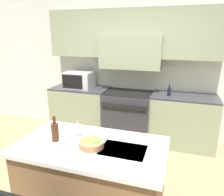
# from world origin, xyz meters

# --- Properties ---
(ground_plane) EXTENTS (10.00, 10.00, 0.00)m
(ground_plane) POSITION_xyz_m (0.00, 0.00, 0.00)
(ground_plane) COLOR #997F5B
(back_cabinetry) EXTENTS (10.00, 0.46, 2.70)m
(back_cabinetry) POSITION_xyz_m (0.00, 1.98, 1.58)
(back_cabinetry) COLOR silver
(back_cabinetry) RESTS_ON ground_plane
(back_counter) EXTENTS (3.14, 0.62, 0.93)m
(back_counter) POSITION_xyz_m (-0.00, 1.73, 0.47)
(back_counter) COLOR gray
(back_counter) RESTS_ON ground_plane
(range_stove) EXTENTS (0.88, 0.70, 0.92)m
(range_stove) POSITION_xyz_m (0.00, 1.71, 0.46)
(range_stove) COLOR #2D2D33
(range_stove) RESTS_ON ground_plane
(microwave) EXTENTS (0.54, 0.42, 0.32)m
(microwave) POSITION_xyz_m (-1.01, 1.73, 1.09)
(microwave) COLOR #B7B7BC
(microwave) RESTS_ON back_counter
(kitchen_island) EXTENTS (1.52, 0.86, 0.89)m
(kitchen_island) POSITION_xyz_m (0.10, -0.30, 0.45)
(kitchen_island) COLOR brown
(kitchen_island) RESTS_ON ground_plane
(wine_bottle) EXTENTS (0.08, 0.08, 0.28)m
(wine_bottle) POSITION_xyz_m (-0.29, -0.33, 0.99)
(wine_bottle) COLOR #422314
(wine_bottle) RESTS_ON kitchen_island
(wine_glass_near) EXTENTS (0.07, 0.07, 0.19)m
(wine_glass_near) POSITION_xyz_m (-0.16, -0.41, 1.01)
(wine_glass_near) COLOR white
(wine_glass_near) RESTS_ON kitchen_island
(wine_glass_far) EXTENTS (0.07, 0.07, 0.19)m
(wine_glass_far) POSITION_xyz_m (-0.10, -0.18, 1.01)
(wine_glass_far) COLOR white
(wine_glass_far) RESTS_ON kitchen_island
(fruit_bowl) EXTENTS (0.25, 0.25, 0.10)m
(fruit_bowl) POSITION_xyz_m (0.13, -0.34, 0.92)
(fruit_bowl) COLOR #996B47
(fruit_bowl) RESTS_ON kitchen_island
(oil_bottle_on_counter) EXTENTS (0.06, 0.06, 0.20)m
(oil_bottle_on_counter) POSITION_xyz_m (0.74, 1.66, 1.01)
(oil_bottle_on_counter) COLOR black
(oil_bottle_on_counter) RESTS_ON back_counter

